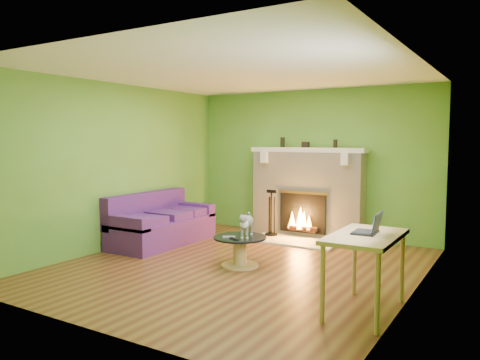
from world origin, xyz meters
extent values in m
plane|color=#502816|center=(0.00, 0.00, 0.00)|extent=(5.00, 5.00, 0.00)
plane|color=white|center=(0.00, 0.00, 2.60)|extent=(5.00, 5.00, 0.00)
plane|color=#54842B|center=(0.00, 2.50, 1.30)|extent=(5.00, 0.00, 5.00)
plane|color=#54842B|center=(0.00, -2.50, 1.30)|extent=(5.00, 0.00, 5.00)
plane|color=#54842B|center=(-2.25, 0.00, 1.30)|extent=(0.00, 5.00, 5.00)
plane|color=#54842B|center=(2.25, 0.00, 1.30)|extent=(0.00, 5.00, 5.00)
plane|color=silver|center=(2.24, -0.90, 1.55)|extent=(0.00, 1.20, 1.20)
plane|color=white|center=(2.23, -0.90, 1.55)|extent=(0.00, 1.06, 1.06)
cube|color=beige|center=(0.00, 2.33, 0.75)|extent=(2.00, 0.35, 1.50)
cube|color=black|center=(0.00, 2.13, 0.44)|extent=(0.85, 0.03, 0.68)
cube|color=gold|center=(0.00, 2.13, 0.80)|extent=(0.91, 0.02, 0.04)
cylinder|color=black|center=(0.00, 2.10, 0.16)|extent=(0.55, 0.07, 0.07)
cube|color=silver|center=(0.00, 2.30, 1.54)|extent=(2.10, 0.28, 0.08)
cube|color=silver|center=(-0.75, 2.11, 1.40)|extent=(0.12, 0.10, 0.20)
cube|color=silver|center=(0.75, 2.11, 1.40)|extent=(0.12, 0.10, 0.20)
cube|color=beige|center=(0.00, 1.80, 0.01)|extent=(1.50, 0.75, 0.03)
cube|color=silver|center=(0.00, 2.30, 1.54)|extent=(2.10, 0.28, 0.08)
cube|color=#451B69|center=(-1.80, 0.53, 0.21)|extent=(0.84, 1.86, 0.42)
cube|color=#451B69|center=(-2.15, 0.53, 0.57)|extent=(0.19, 1.86, 0.52)
cube|color=#451B69|center=(-1.80, -0.30, 0.48)|extent=(0.84, 0.19, 0.21)
cube|color=#451B69|center=(-1.80, 1.37, 0.48)|extent=(0.84, 0.19, 0.21)
cube|color=#451B69|center=(-1.75, 0.01, 0.48)|extent=(0.67, 0.50, 0.11)
cube|color=#451B69|center=(-1.75, 0.63, 0.48)|extent=(0.67, 0.50, 0.11)
cube|color=#451B69|center=(-1.75, 1.15, 0.48)|extent=(0.67, 0.50, 0.11)
cylinder|color=tan|center=(0.01, 0.02, 0.01)|extent=(0.50, 0.50, 0.03)
cylinder|color=tan|center=(0.01, 0.02, 0.20)|extent=(0.18, 0.18, 0.35)
cylinder|color=black|center=(0.01, 0.02, 0.40)|extent=(0.72, 0.72, 0.02)
cube|color=tan|center=(1.95, -0.78, 0.77)|extent=(0.62, 1.07, 0.04)
cylinder|color=tan|center=(1.69, -1.26, 0.37)|extent=(0.05, 0.05, 0.75)
cylinder|color=tan|center=(2.21, -1.26, 0.37)|extent=(0.05, 0.05, 0.75)
cylinder|color=tan|center=(1.69, -0.30, 0.37)|extent=(0.05, 0.05, 0.75)
cylinder|color=tan|center=(2.21, -0.30, 0.37)|extent=(0.05, 0.05, 0.75)
cube|color=#959598|center=(-0.09, -0.10, 0.42)|extent=(0.17, 0.13, 0.02)
cube|color=black|center=(0.03, -0.16, 0.42)|extent=(0.16, 0.10, 0.02)
cylinder|color=black|center=(-0.49, 2.33, 1.67)|extent=(0.08, 0.08, 0.18)
cylinder|color=black|center=(0.50, 2.33, 1.65)|extent=(0.07, 0.07, 0.14)
cube|color=black|center=(-0.04, 2.33, 1.63)|extent=(0.12, 0.08, 0.10)
camera|label=1|loc=(3.25, -5.31, 1.73)|focal=35.00mm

